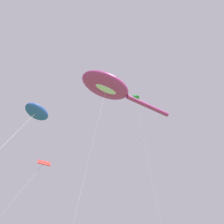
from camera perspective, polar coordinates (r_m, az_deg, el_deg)
name	(u,v)px	position (r m, az deg, el deg)	size (l,w,h in m)	color
big_show_kite	(109,87)	(17.80, -1.06, 7.70)	(9.75, 5.77, 16.75)	#CC3899
small_kite_delta_white	(41,167)	(13.31, -21.17, -15.53)	(3.15, 2.21, 8.52)	red
small_kite_streamer_purple	(36,113)	(7.31, -22.44, -0.17)	(2.12, 1.03, 6.75)	blue
small_kite_tiny_distant	(135,97)	(24.88, 7.05, 4.76)	(1.75, 2.04, 21.65)	green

